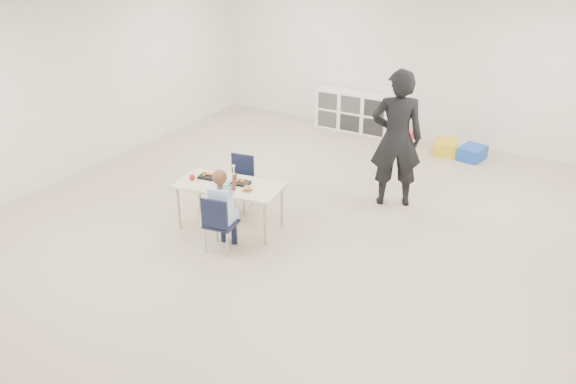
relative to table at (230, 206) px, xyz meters
The scene contains 16 objects.
room 1.46m from the table, ahead, with size 9.00×9.02×2.80m.
table is the anchor object (origin of this frame).
chair_near 0.57m from the table, 65.63° to the right, with size 0.34×0.32×0.71m, color black, non-canonical shape.
chair_far 0.57m from the table, 114.37° to the left, with size 0.34×0.32×0.71m, color black, non-canonical shape.
child 0.62m from the table, 65.63° to the right, with size 0.47×0.47×1.12m, color #A9C2E5, non-canonical shape.
lunch_tray_near 0.34m from the table, 33.12° to the left, with size 0.22×0.16×0.03m, color black.
lunch_tray_far 0.46m from the table, behind, with size 0.22×0.16×0.03m, color black.
milk_carton 0.35m from the table, 79.27° to the right, with size 0.07×0.07×0.10m, color white.
bread_roll 0.44m from the table, ahead, with size 0.09×0.09×0.07m, color tan.
apple_near 0.35m from the table, 155.36° to the left, with size 0.07×0.07×0.07m, color #9C210E.
apple_far 0.59m from the table, 165.18° to the right, with size 0.07×0.07×0.07m, color #9C210E.
cubby_shelf 4.22m from the table, 93.35° to the left, with size 1.40×0.40×0.70m, color white.
adult 2.33m from the table, 48.65° to the left, with size 0.68×0.44×1.85m, color black.
bin_red 3.99m from the table, 79.12° to the left, with size 0.32×0.42×0.20m, color red.
bin_yellow 4.18m from the table, 68.06° to the left, with size 0.35×0.45×0.22m, color gold.
bin_blue 4.33m from the table, 62.45° to the left, with size 0.34×0.44×0.21m, color #1643A9.
Camera 1 is at (3.10, -5.43, 3.63)m, focal length 38.00 mm.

